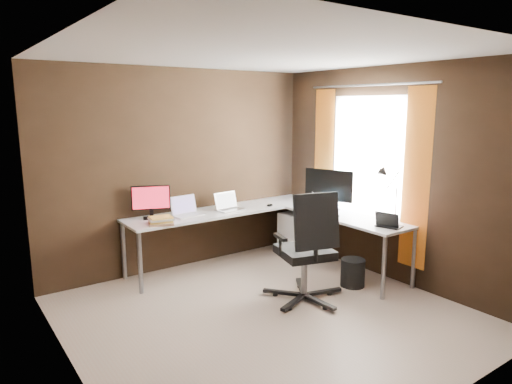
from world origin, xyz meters
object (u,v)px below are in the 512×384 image
(desk_lamp, at_px, (388,188))
(laptop_black_big, at_px, (322,209))
(monitor_left, at_px, (151,200))
(office_chair, at_px, (306,269))
(monitor_right, at_px, (329,187))
(laptop_white, at_px, (186,211))
(laptop_black_small, at_px, (388,224))
(drawer_pedestal, at_px, (301,236))
(laptop_silver, at_px, (228,206))
(wastebasket, at_px, (353,273))
(book_stack, at_px, (161,221))

(desk_lamp, bearing_deg, laptop_black_big, 94.19)
(monitor_left, distance_m, desk_lamp, 2.73)
(office_chair, bearing_deg, desk_lamp, 5.39)
(monitor_right, xyz_separation_m, laptop_white, (-1.60, 0.81, -0.25))
(monitor_left, distance_m, laptop_black_small, 2.72)
(monitor_left, relative_size, monitor_right, 0.71)
(drawer_pedestal, bearing_deg, laptop_silver, 161.28)
(laptop_white, distance_m, wastebasket, 2.10)
(office_chair, bearing_deg, monitor_left, 138.36)
(laptop_silver, height_order, laptop_black_small, laptop_silver)
(laptop_silver, bearing_deg, laptop_black_small, -66.38)
(laptop_black_small, height_order, wastebasket, laptop_black_small)
(monitor_left, relative_size, laptop_white, 1.17)
(wastebasket, bearing_deg, drawer_pedestal, 80.85)
(laptop_silver, bearing_deg, monitor_right, -42.35)
(laptop_black_big, xyz_separation_m, office_chair, (-0.78, -0.59, -0.43))
(drawer_pedestal, xyz_separation_m, desk_lamp, (0.15, -1.29, 0.84))
(laptop_black_small, height_order, office_chair, office_chair)
(laptop_black_small, distance_m, desk_lamp, 0.40)
(monitor_right, bearing_deg, wastebasket, 137.81)
(monitor_right, xyz_separation_m, laptop_black_small, (-0.05, -0.98, -0.26))
(book_stack, height_order, wastebasket, book_stack)
(monitor_left, height_order, laptop_black_big, monitor_left)
(laptop_black_small, height_order, book_stack, laptop_black_small)
(drawer_pedestal, distance_m, monitor_right, 0.85)
(laptop_white, distance_m, laptop_black_small, 2.37)
(book_stack, distance_m, wastebasket, 2.26)
(monitor_right, distance_m, office_chair, 1.35)
(monitor_right, height_order, laptop_black_small, monitor_right)
(monitor_left, relative_size, laptop_black_small, 1.42)
(book_stack, bearing_deg, laptop_white, 27.74)
(monitor_right, distance_m, wastebasket, 1.13)
(book_stack, bearing_deg, office_chair, -49.95)
(laptop_white, bearing_deg, laptop_black_big, -37.83)
(monitor_right, xyz_separation_m, office_chair, (-0.96, -0.68, -0.68))
(laptop_white, bearing_deg, office_chair, -72.23)
(drawer_pedestal, bearing_deg, wastebasket, -99.15)
(laptop_white, height_order, wastebasket, laptop_white)
(desk_lamp, height_order, office_chair, desk_lamp)
(monitor_left, xyz_separation_m, monitor_right, (2.00, -0.91, 0.07))
(monitor_right, relative_size, wastebasket, 1.90)
(monitor_left, bearing_deg, drawer_pedestal, 7.10)
(monitor_left, xyz_separation_m, laptop_silver, (0.98, -0.15, -0.17))
(drawer_pedestal, distance_m, desk_lamp, 1.55)
(laptop_black_big, xyz_separation_m, desk_lamp, (0.26, -0.77, 0.35))
(laptop_black_small, relative_size, office_chair, 0.25)
(monitor_right, relative_size, desk_lamp, 0.94)
(laptop_white, distance_m, desk_lamp, 2.39)
(laptop_silver, distance_m, laptop_black_big, 1.19)
(monitor_right, height_order, laptop_silver, monitor_right)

